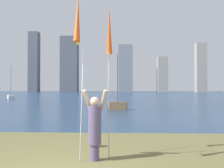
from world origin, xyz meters
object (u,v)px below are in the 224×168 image
object	(u,v)px
bag	(96,143)
kite_flag_left	(78,23)
sailboat_1	(11,97)
kite_flag_right	(109,35)
person	(95,125)
sailboat_0	(117,105)

from	to	relation	value
bag	kite_flag_left	bearing A→B (deg)	-97.20
sailboat_1	kite_flag_right	bearing A→B (deg)	-61.28
person	sailboat_1	distance (m)	37.59
kite_flag_right	bag	distance (m)	3.38
sailboat_0	sailboat_1	world-z (taller)	sailboat_1
kite_flag_left	sailboat_1	distance (m)	37.99
kite_flag_right	bag	size ratio (longest dim) A/B	14.25
person	kite_flag_right	distance (m)	2.49
kite_flag_left	kite_flag_right	world-z (taller)	kite_flag_left
bag	sailboat_0	xyz separation A→B (m)	(0.54, 12.62, 0.27)
bag	sailboat_0	size ratio (longest dim) A/B	0.06
kite_flag_left	bag	xyz separation A→B (m)	(0.24, 1.90, -3.28)
person	sailboat_0	distance (m)	14.02
kite_flag_right	sailboat_1	bearing A→B (deg)	118.72
person	kite_flag_left	distance (m)	2.57
person	sailboat_0	size ratio (longest dim) A/B	0.39
sailboat_0	bag	bearing A→B (deg)	-92.45
sailboat_0	sailboat_1	bearing A→B (deg)	133.20
kite_flag_right	sailboat_1	world-z (taller)	sailboat_1
kite_flag_right	sailboat_0	distance (m)	13.88
person	bag	xyz separation A→B (m)	(-0.11, 1.39, -0.78)
person	kite_flag_left	xyz separation A→B (m)	(-0.35, -0.51, 2.50)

